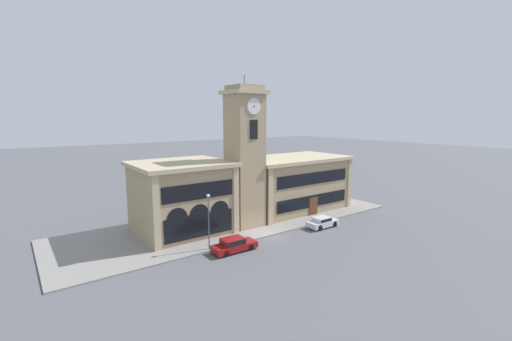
% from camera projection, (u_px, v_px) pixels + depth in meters
% --- Properties ---
extents(ground_plane, '(300.00, 300.00, 0.00)m').
position_uv_depth(ground_plane, '(269.00, 237.00, 38.47)').
color(ground_plane, '#56565B').
extents(sidewalk_kerb, '(43.47, 13.80, 0.15)m').
position_uv_depth(sidewalk_kerb, '(236.00, 221.00, 43.96)').
color(sidewalk_kerb, gray).
rests_on(sidewalk_kerb, ground_plane).
extents(clock_tower, '(4.39, 4.39, 18.16)m').
position_uv_depth(clock_tower, '(245.00, 157.00, 41.01)').
color(clock_tower, tan).
rests_on(clock_tower, ground_plane).
extents(town_hall_left_wing, '(10.65, 9.50, 8.24)m').
position_uv_depth(town_hall_left_wing, '(182.00, 197.00, 39.55)').
color(town_hall_left_wing, tan).
rests_on(town_hall_left_wing, ground_plane).
extents(town_hall_right_wing, '(16.29, 9.50, 7.64)m').
position_uv_depth(town_hall_right_wing, '(292.00, 183.00, 49.55)').
color(town_hall_right_wing, tan).
rests_on(town_hall_right_wing, ground_plane).
extents(parked_car_near, '(4.61, 1.88, 1.40)m').
position_uv_depth(parked_car_near, '(234.00, 244.00, 34.14)').
color(parked_car_near, maroon).
rests_on(parked_car_near, ground_plane).
extents(parked_car_mid, '(4.07, 1.81, 1.30)m').
position_uv_depth(parked_car_mid, '(322.00, 222.00, 41.59)').
color(parked_car_mid, silver).
rests_on(parked_car_mid, ground_plane).
extents(street_lamp, '(0.36, 0.36, 5.64)m').
position_uv_depth(street_lamp, '(208.00, 213.00, 33.99)').
color(street_lamp, '#4C4C51').
rests_on(street_lamp, sidewalk_kerb).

